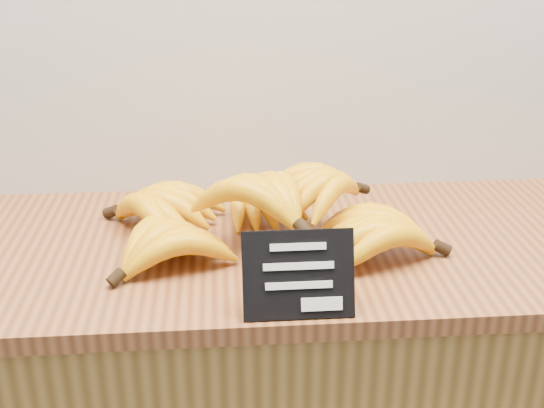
# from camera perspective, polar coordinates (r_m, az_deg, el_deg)

# --- Properties ---
(counter_top) EXTENTS (1.38, 0.54, 0.03)m
(counter_top) POSITION_cam_1_polar(r_m,az_deg,el_deg) (1.20, -0.19, -3.67)
(counter_top) COLOR brown
(counter_top) RESTS_ON counter
(chalkboard_sign) EXTENTS (0.16, 0.05, 0.12)m
(chalkboard_sign) POSITION_cam_1_polar(r_m,az_deg,el_deg) (0.96, 2.23, -5.94)
(chalkboard_sign) COLOR black
(chalkboard_sign) RESTS_ON counter_top
(banana_pile) EXTENTS (0.58, 0.42, 0.13)m
(banana_pile) POSITION_cam_1_polar(r_m,az_deg,el_deg) (1.16, -1.63, -0.81)
(banana_pile) COLOR #E6A809
(banana_pile) RESTS_ON counter_top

